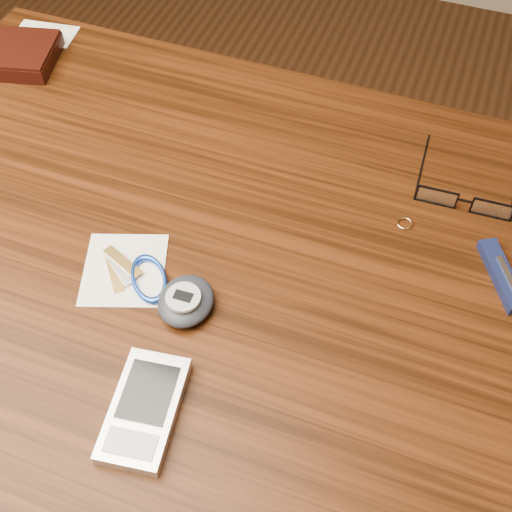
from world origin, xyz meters
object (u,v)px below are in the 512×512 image
object	(u,v)px
wallet_and_card	(14,54)
notepad_keys	(137,274)
pda_phone	(144,409)
pedometer	(186,301)
eyeglasses	(465,199)
desk	(224,306)
pocket_knife	(502,275)

from	to	relation	value
wallet_and_card	notepad_keys	xyz separation A→B (m)	(0.34, -0.29, -0.01)
pda_phone	pedometer	world-z (taller)	pedometer
wallet_and_card	notepad_keys	distance (m)	0.45
eyeglasses	pedometer	size ratio (longest dim) A/B	1.77
pda_phone	notepad_keys	bearing A→B (deg)	119.55
desk	pedometer	size ratio (longest dim) A/B	14.28
desk	wallet_and_card	world-z (taller)	wallet_and_card
pedometer	pocket_knife	size ratio (longest dim) A/B	0.75
wallet_and_card	pda_phone	size ratio (longest dim) A/B	1.40
desk	wallet_and_card	bearing A→B (deg)	151.28
pedometer	notepad_keys	size ratio (longest dim) A/B	0.53
desk	eyeglasses	size ratio (longest dim) A/B	8.06
pocket_knife	desk	bearing A→B (deg)	-164.80
notepad_keys	pocket_knife	world-z (taller)	pocket_knife
desk	eyeglasses	bearing A→B (deg)	35.60
eyeglasses	notepad_keys	size ratio (longest dim) A/B	0.95
wallet_and_card	pedometer	world-z (taller)	pedometer
wallet_and_card	notepad_keys	bearing A→B (deg)	-39.78
desk	pocket_knife	world-z (taller)	pocket_knife
eyeglasses	pocket_knife	size ratio (longest dim) A/B	1.34
desk	pedometer	bearing A→B (deg)	-97.05
notepad_keys	pocket_knife	xyz separation A→B (m)	(0.38, 0.14, 0.00)
pda_phone	pocket_knife	distance (m)	0.41
pedometer	pda_phone	bearing A→B (deg)	-84.35
pda_phone	eyeglasses	bearing A→B (deg)	57.07
desk	wallet_and_card	size ratio (longest dim) A/B	5.82
desk	pda_phone	size ratio (longest dim) A/B	8.16
pda_phone	pedometer	xyz separation A→B (m)	(-0.01, 0.12, 0.00)
wallet_and_card	eyeglasses	world-z (taller)	same
eyeglasses	pocket_knife	bearing A→B (deg)	-58.20
pedometer	notepad_keys	xyz separation A→B (m)	(-0.07, 0.02, -0.01)
notepad_keys	pocket_knife	distance (m)	0.40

